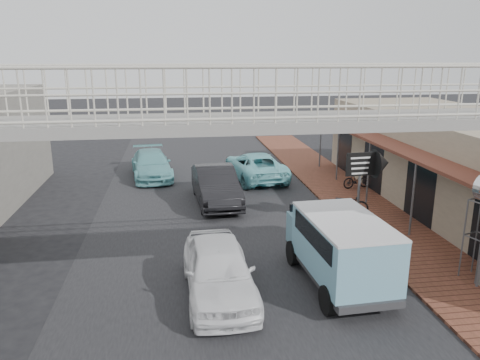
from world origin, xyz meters
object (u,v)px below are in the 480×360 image
object	(u,v)px
angkot_curb	(255,166)
motorcycle_far	(357,179)
angkot_van	(340,242)
dark_sedan	(216,185)
motorcycle_near	(345,203)
angkot_far	(151,164)
white_hatchback	(219,270)
arrow_sign	(379,164)

from	to	relation	value
angkot_curb	motorcycle_far	size ratio (longest dim) A/B	3.56
angkot_van	motorcycle_far	world-z (taller)	angkot_van
dark_sedan	motorcycle_near	bearing A→B (deg)	-31.52
angkot_curb	angkot_far	size ratio (longest dim) A/B	1.06
dark_sedan	motorcycle_far	xyz separation A→B (m)	(7.14, 1.09, -0.28)
angkot_van	motorcycle_near	size ratio (longest dim) A/B	2.32
angkot_van	motorcycle_far	bearing A→B (deg)	62.37
angkot_far	motorcycle_near	size ratio (longest dim) A/B	2.56
dark_sedan	motorcycle_near	distance (m)	5.79
angkot_far	angkot_van	world-z (taller)	angkot_van
dark_sedan	motorcycle_far	size ratio (longest dim) A/B	3.39
white_hatchback	angkot_far	distance (m)	13.77
angkot_curb	white_hatchback	bearing A→B (deg)	68.59
white_hatchback	motorcycle_near	distance (m)	8.17
white_hatchback	angkot_far	xyz separation A→B (m)	(-2.39, 13.56, -0.07)
white_hatchback	motorcycle_near	bearing A→B (deg)	43.44
white_hatchback	angkot_far	bearing A→B (deg)	98.69
dark_sedan	arrow_sign	world-z (taller)	arrow_sign
angkot_van	motorcycle_near	world-z (taller)	angkot_van
dark_sedan	arrow_sign	bearing A→B (deg)	-37.51
white_hatchback	dark_sedan	world-z (taller)	dark_sedan
white_hatchback	arrow_sign	size ratio (longest dim) A/B	1.53
motorcycle_far	arrow_sign	world-z (taller)	arrow_sign
angkot_van	motorcycle_far	xyz separation A→B (m)	(4.31, 9.45, -0.82)
white_hatchback	motorcycle_far	distance (m)	12.36
motorcycle_near	angkot_curb	bearing A→B (deg)	38.67
angkot_van	arrow_sign	bearing A→B (deg)	52.19
white_hatchback	dark_sedan	xyz separation A→B (m)	(0.70, 8.47, 0.04)
motorcycle_far	arrow_sign	bearing A→B (deg)	157.39
motorcycle_far	angkot_far	bearing A→B (deg)	60.05
white_hatchback	motorcycle_far	size ratio (longest dim) A/B	3.13
white_hatchback	motorcycle_far	world-z (taller)	white_hatchback
angkot_curb	motorcycle_far	world-z (taller)	angkot_curb
angkot_far	angkot_van	xyz separation A→B (m)	(5.92, -13.46, 0.64)
white_hatchback	angkot_curb	world-z (taller)	white_hatchback
white_hatchback	motorcycle_near	world-z (taller)	white_hatchback
dark_sedan	angkot_curb	distance (m)	4.65
angkot_far	motorcycle_near	bearing A→B (deg)	-50.56
dark_sedan	arrow_sign	xyz separation A→B (m)	(5.88, -3.97, 1.72)
motorcycle_near	motorcycle_far	xyz separation A→B (m)	(2.04, 3.80, -0.06)
arrow_sign	motorcycle_far	bearing A→B (deg)	71.42
motorcycle_near	arrow_sign	size ratio (longest dim) A/B	0.64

